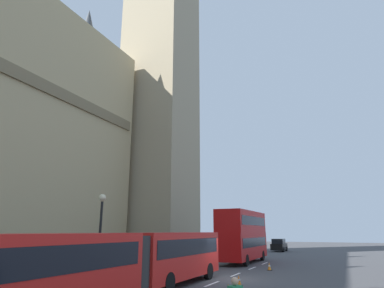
# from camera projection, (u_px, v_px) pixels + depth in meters

# --- Properties ---
(ground_plane) EXTENTS (160.00, 160.00, 0.00)m
(ground_plane) POSITION_uv_depth(u_px,v_px,m) (225.00, 279.00, 21.13)
(ground_plane) COLOR #424244
(lane_centre_marking) EXTENTS (29.80, 0.16, 0.01)m
(lane_centre_marking) POSITION_uv_depth(u_px,v_px,m) (212.00, 284.00, 19.07)
(lane_centre_marking) COLOR silver
(lane_centre_marking) RESTS_ON ground_plane
(clock_tower) EXTENTS (10.38, 10.38, 75.54)m
(clock_tower) POSITION_uv_depth(u_px,v_px,m) (163.00, 0.00, 53.76)
(clock_tower) COLOR tan
(clock_tower) RESTS_ON ground_plane
(articulated_bus) EXTENTS (18.19, 2.54, 2.90)m
(articulated_bus) POSITION_uv_depth(u_px,v_px,m) (125.00, 259.00, 15.14)
(articulated_bus) COLOR red
(articulated_bus) RESTS_ON ground_plane
(double_decker_bus) EXTENTS (9.74, 2.54, 4.90)m
(double_decker_bus) POSITION_uv_depth(u_px,v_px,m) (243.00, 234.00, 32.51)
(double_decker_bus) COLOR #B20F0F
(double_decker_bus) RESTS_ON ground_plane
(sedan_lead) EXTENTS (4.40, 1.86, 1.85)m
(sedan_lead) POSITION_uv_depth(u_px,v_px,m) (279.00, 245.00, 49.87)
(sedan_lead) COLOR black
(sedan_lead) RESTS_ON ground_plane
(traffic_cone_middle) EXTENTS (0.36, 0.36, 0.58)m
(traffic_cone_middle) POSITION_uv_depth(u_px,v_px,m) (239.00, 281.00, 18.44)
(traffic_cone_middle) COLOR black
(traffic_cone_middle) RESTS_ON ground_plane
(traffic_cone_east) EXTENTS (0.36, 0.36, 0.58)m
(traffic_cone_east) POSITION_uv_depth(u_px,v_px,m) (269.00, 266.00, 25.80)
(traffic_cone_east) COLOR black
(traffic_cone_east) RESTS_ON ground_plane
(street_lamp) EXTENTS (0.44, 0.44, 5.27)m
(street_lamp) POSITION_uv_depth(u_px,v_px,m) (100.00, 230.00, 20.40)
(street_lamp) COLOR black
(street_lamp) RESTS_ON ground_plane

